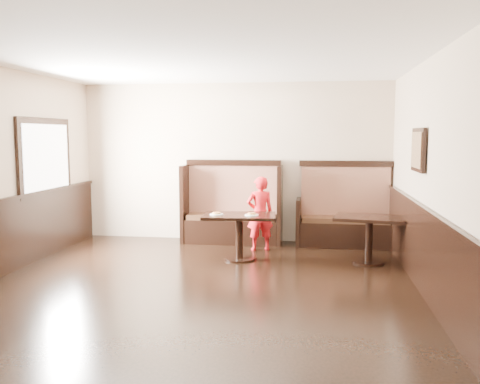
% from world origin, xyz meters
% --- Properties ---
extents(ground, '(7.00, 7.00, 0.00)m').
position_xyz_m(ground, '(0.00, 0.00, 0.00)').
color(ground, black).
rests_on(ground, ground).
extents(room_shell, '(7.00, 7.00, 7.00)m').
position_xyz_m(room_shell, '(-0.30, 0.28, 0.67)').
color(room_shell, tan).
rests_on(room_shell, ground).
extents(booth_main, '(1.75, 0.72, 1.45)m').
position_xyz_m(booth_main, '(0.00, 3.30, 0.53)').
color(booth_main, black).
rests_on(booth_main, ground).
extents(booth_neighbor, '(1.65, 0.72, 1.45)m').
position_xyz_m(booth_neighbor, '(1.95, 3.29, 0.48)').
color(booth_neighbor, black).
rests_on(booth_neighbor, ground).
extents(table_main, '(1.14, 0.77, 0.69)m').
position_xyz_m(table_main, '(0.31, 2.03, 0.53)').
color(table_main, black).
rests_on(table_main, ground).
extents(table_neighbor, '(1.09, 0.81, 0.69)m').
position_xyz_m(table_neighbor, '(2.23, 2.13, 0.52)').
color(table_neighbor, black).
rests_on(table_neighbor, ground).
extents(child, '(0.52, 0.42, 1.22)m').
position_xyz_m(child, '(0.55, 2.73, 0.61)').
color(child, red).
rests_on(child, ground).
extents(pizza_plate_left, '(0.21, 0.21, 0.04)m').
position_xyz_m(pizza_plate_left, '(-0.03, 1.97, 0.71)').
color(pizza_plate_left, white).
rests_on(pizza_plate_left, table_main).
extents(pizza_plate_right, '(0.21, 0.21, 0.04)m').
position_xyz_m(pizza_plate_right, '(0.50, 1.99, 0.71)').
color(pizza_plate_right, white).
rests_on(pizza_plate_right, table_main).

